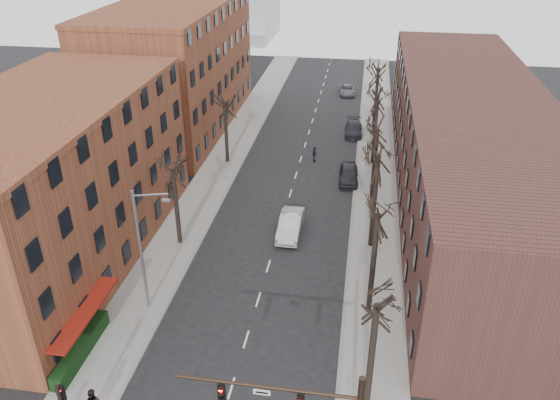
% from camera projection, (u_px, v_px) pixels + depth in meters
% --- Properties ---
extents(sidewalk_left, '(4.00, 90.00, 0.15)m').
position_uv_depth(sidewalk_left, '(226.00, 157.00, 58.92)').
color(sidewalk_left, gray).
rests_on(sidewalk_left, ground).
extents(sidewalk_right, '(4.00, 90.00, 0.15)m').
position_uv_depth(sidewalk_right, '(376.00, 167.00, 56.72)').
color(sidewalk_right, gray).
rests_on(sidewalk_right, ground).
extents(building_left_near, '(12.00, 26.00, 12.00)m').
position_uv_depth(building_left_near, '(50.00, 187.00, 39.84)').
color(building_left_near, brown).
rests_on(building_left_near, ground).
extents(building_left_far, '(12.00, 28.00, 14.00)m').
position_uv_depth(building_left_far, '(176.00, 69.00, 64.51)').
color(building_left_far, brown).
rests_on(building_left_far, ground).
extents(building_right, '(12.00, 50.00, 10.00)m').
position_uv_depth(building_right, '(470.00, 147.00, 48.93)').
color(building_right, '#482721').
rests_on(building_right, ground).
extents(awning_left, '(1.20, 7.00, 0.15)m').
position_uv_depth(awning_left, '(92.00, 345.00, 33.99)').
color(awning_left, maroon).
rests_on(awning_left, ground).
extents(hedge, '(0.80, 6.00, 1.00)m').
position_uv_depth(hedge, '(81.00, 348.00, 32.83)').
color(hedge, black).
rests_on(hedge, sidewalk_left).
extents(tree_right_b, '(5.20, 5.20, 10.80)m').
position_uv_depth(tree_right_b, '(368.00, 311.00, 36.86)').
color(tree_right_b, black).
rests_on(tree_right_b, ground).
extents(tree_right_c, '(5.20, 5.20, 11.60)m').
position_uv_depth(tree_right_c, '(370.00, 246.00, 43.80)').
color(tree_right_c, black).
rests_on(tree_right_c, ground).
extents(tree_right_d, '(5.20, 5.20, 10.00)m').
position_uv_depth(tree_right_d, '(371.00, 199.00, 50.74)').
color(tree_right_d, black).
rests_on(tree_right_d, ground).
extents(tree_right_e, '(5.20, 5.20, 10.80)m').
position_uv_depth(tree_right_e, '(372.00, 164.00, 57.68)').
color(tree_right_e, black).
rests_on(tree_right_e, ground).
extents(tree_right_f, '(5.20, 5.20, 11.60)m').
position_uv_depth(tree_right_f, '(373.00, 136.00, 64.62)').
color(tree_right_f, black).
rests_on(tree_right_f, ground).
extents(tree_left_a, '(5.20, 5.20, 9.50)m').
position_uv_depth(tree_left_a, '(180.00, 243.00, 44.15)').
color(tree_left_a, black).
rests_on(tree_left_a, ground).
extents(tree_left_b, '(5.20, 5.20, 9.50)m').
position_uv_depth(tree_left_b, '(228.00, 162.00, 58.03)').
color(tree_left_b, black).
rests_on(tree_left_b, ground).
extents(streetlight, '(2.45, 0.22, 9.03)m').
position_uv_depth(streetlight, '(143.00, 246.00, 34.74)').
color(streetlight, slate).
rests_on(streetlight, ground).
extents(silver_sedan, '(1.79, 5.13, 1.69)m').
position_uv_depth(silver_sedan, '(290.00, 225.00, 45.08)').
color(silver_sedan, '#AFB0B6').
rests_on(silver_sedan, ground).
extents(parked_car_near, '(2.07, 4.73, 1.59)m').
position_uv_depth(parked_car_near, '(349.00, 174.00, 53.65)').
color(parked_car_near, black).
rests_on(parked_car_near, ground).
extents(parked_car_mid, '(2.18, 4.98, 1.42)m').
position_uv_depth(parked_car_mid, '(354.00, 129.00, 64.67)').
color(parked_car_mid, black).
rests_on(parked_car_mid, ground).
extents(parked_car_far, '(2.46, 4.71, 1.27)m').
position_uv_depth(parked_car_far, '(347.00, 90.00, 78.42)').
color(parked_car_far, '#56595E').
rests_on(parked_car_far, ground).
extents(pedestrian_crossing, '(0.50, 1.01, 1.67)m').
position_uv_depth(pedestrian_crossing, '(314.00, 154.00, 57.80)').
color(pedestrian_crossing, black).
rests_on(pedestrian_crossing, ground).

